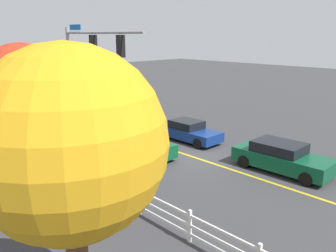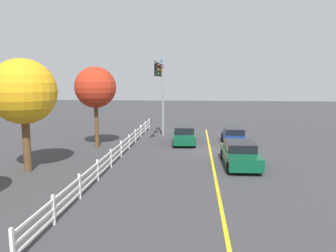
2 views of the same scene
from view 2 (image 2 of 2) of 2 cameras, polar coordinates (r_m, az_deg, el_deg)
The scene contains 9 objects.
ground_plane at distance 24.49m, azimuth 7.64°, elevation -4.26°, with size 120.00×120.00×0.00m, color #38383A.
lane_center_stripe at distance 20.61m, azimuth 8.10°, elevation -6.65°, with size 28.00×0.16×0.01m, color gold.
signal_assembly at distance 27.76m, azimuth -1.32°, elevation 7.67°, with size 6.58×0.38×7.15m.
car_0 at distance 26.41m, azimuth 2.94°, elevation -1.67°, with size 4.33×2.03×1.50m.
car_1 at distance 20.19m, azimuth 12.96°, elevation -5.00°, with size 4.85×2.14×1.46m.
car_2 at distance 26.85m, azimuth 11.92°, elevation -1.88°, with size 4.35×1.88×1.32m.
white_rail_fence at distance 22.03m, azimuth -8.55°, elevation -4.09°, with size 26.10×0.10×1.15m.
tree_0 at distance 25.30m, azimuth -13.09°, elevation 6.82°, with size 3.23×3.23×6.38m.
tree_2 at distance 19.72m, azimuth -24.84°, elevation 5.63°, with size 3.74×3.74×6.54m.
Camera 2 is at (-23.89, 1.09, 5.27)m, focal length 33.48 mm.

